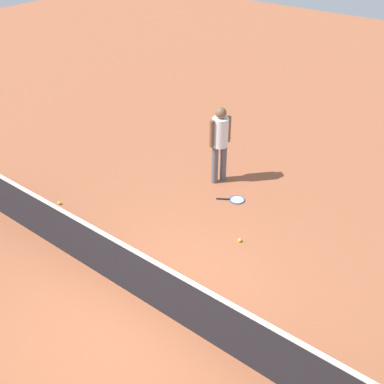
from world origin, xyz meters
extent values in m
plane|color=#9E5638|center=(0.00, 0.00, 0.00)|extent=(40.00, 40.00, 0.00)
cube|color=black|center=(0.00, 0.00, 0.46)|extent=(10.00, 0.02, 0.91)
cube|color=white|center=(0.00, 0.00, 0.94)|extent=(10.00, 0.04, 0.06)
cylinder|color=#595960|center=(1.34, -3.72, 0.42)|extent=(0.18, 0.18, 0.85)
cylinder|color=#595960|center=(1.41, -3.51, 0.42)|extent=(0.18, 0.18, 0.85)
cylinder|color=white|center=(1.38, -3.61, 1.16)|extent=(0.43, 0.43, 0.62)
cylinder|color=brown|center=(1.31, -3.82, 1.18)|extent=(0.11, 0.11, 0.58)
cylinder|color=brown|center=(1.45, -3.41, 1.18)|extent=(0.11, 0.11, 0.58)
sphere|color=brown|center=(1.38, -3.61, 1.58)|extent=(0.29, 0.29, 0.23)
torus|color=blue|center=(0.63, -3.22, 0.01)|extent=(0.43, 0.43, 0.02)
cylinder|color=silver|center=(0.63, -3.22, 0.01)|extent=(0.37, 0.37, 0.00)
cylinder|color=black|center=(0.87, -3.06, 0.02)|extent=(0.25, 0.18, 0.03)
sphere|color=#C6E033|center=(2.36, -5.43, 0.03)|extent=(0.07, 0.07, 0.07)
sphere|color=#C6E033|center=(-0.15, -2.13, 0.03)|extent=(0.07, 0.07, 0.07)
sphere|color=#C6E033|center=(3.36, -0.88, 0.03)|extent=(0.07, 0.07, 0.07)
camera|label=1|loc=(-3.65, 3.69, 5.46)|focal=44.75mm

